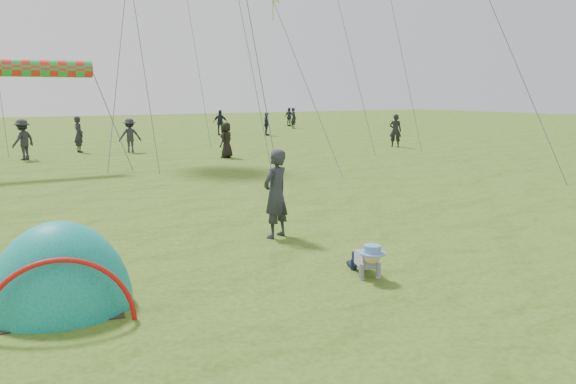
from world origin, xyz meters
TOP-DOWN VIEW (x-y plane):
  - ground at (0.00, 0.00)m, footprint 140.00×140.00m
  - crawling_toddler at (1.20, 0.13)m, footprint 0.75×0.90m
  - popup_tent at (-3.28, 1.13)m, footprint 2.14×1.87m
  - standing_adult at (1.15, 3.04)m, footprint 0.78×0.66m
  - crowd_person_0 at (20.02, 33.55)m, footprint 0.44×0.64m
  - crowd_person_2 at (21.40, 36.57)m, footprint 0.74×1.04m
  - crowd_person_3 at (-1.80, 20.43)m, footprint 1.31×1.26m
  - crowd_person_4 at (6.24, 16.67)m, footprint 0.94×0.87m
  - crowd_person_6 at (0.94, 22.62)m, footprint 0.55×0.73m
  - crowd_person_8 at (11.69, 29.66)m, footprint 1.08×0.96m
  - crowd_person_9 at (3.13, 21.33)m, footprint 1.17×0.80m
  - crowd_person_12 at (16.37, 16.75)m, footprint 0.77×0.76m
  - crowd_person_14 at (14.32, 27.73)m, footprint 0.87×0.99m
  - rainbow_tube_kite at (-2.72, 15.96)m, footprint 6.15×0.64m

SIDE VIEW (x-z plane):
  - ground at x=0.00m, z-range 0.00..0.00m
  - popup_tent at x=-3.28m, z-range -1.23..1.23m
  - crawling_toddler at x=1.20m, z-range 0.00..0.59m
  - crowd_person_14 at x=14.32m, z-range 0.00..1.60m
  - crowd_person_4 at x=6.24m, z-range 0.00..1.61m
  - crowd_person_2 at x=21.40m, z-range 0.00..1.64m
  - crowd_person_9 at x=3.13m, z-range 0.00..1.67m
  - crowd_person_0 at x=20.02m, z-range 0.00..1.72m
  - crowd_person_8 at x=11.69m, z-range 0.00..1.76m
  - crowd_person_6 at x=0.94m, z-range 0.00..1.79m
  - crowd_person_3 at x=-1.80m, z-range 0.00..1.79m
  - crowd_person_12 at x=16.37m, z-range 0.00..1.79m
  - standing_adult at x=1.15m, z-range 0.00..1.81m
  - rainbow_tube_kite at x=-2.72m, z-range 3.49..4.13m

